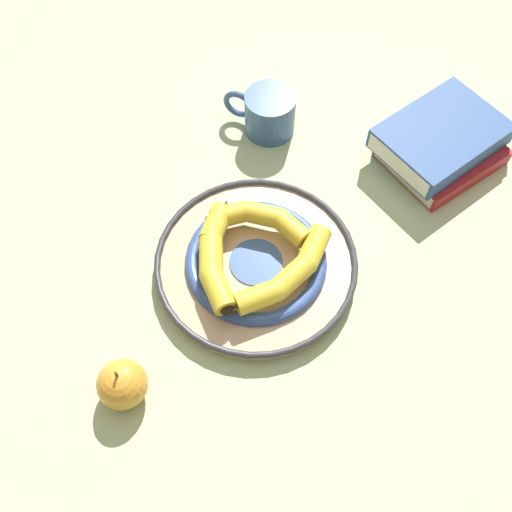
{
  "coord_description": "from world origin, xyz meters",
  "views": [
    {
      "loc": [
        0.37,
        -0.29,
        0.84
      ],
      "look_at": [
        0.02,
        0.01,
        0.04
      ],
      "focal_mm": 42.0,
      "sensor_mm": 36.0,
      "label": 1
    }
  ],
  "objects_px": {
    "banana_c": "(287,275)",
    "coffee_mug": "(268,113)",
    "banana_b": "(215,254)",
    "book_stack": "(440,144)",
    "decorative_bowl": "(256,263)",
    "banana_a": "(263,220)",
    "apple": "(122,384)"
  },
  "relations": [
    {
      "from": "banana_b",
      "to": "apple",
      "type": "height_order",
      "value": "apple"
    },
    {
      "from": "banana_c",
      "to": "coffee_mug",
      "type": "relative_size",
      "value": 1.64
    },
    {
      "from": "banana_c",
      "to": "banana_a",
      "type": "bearing_deg",
      "value": 64.55
    },
    {
      "from": "banana_a",
      "to": "banana_c",
      "type": "bearing_deg",
      "value": 124.19
    },
    {
      "from": "banana_b",
      "to": "banana_c",
      "type": "xyz_separation_m",
      "value": [
        0.1,
        0.06,
        -0.0
      ]
    },
    {
      "from": "decorative_bowl",
      "to": "book_stack",
      "type": "xyz_separation_m",
      "value": [
        0.04,
        0.39,
        0.02
      ]
    },
    {
      "from": "apple",
      "to": "coffee_mug",
      "type": "bearing_deg",
      "value": 115.62
    },
    {
      "from": "apple",
      "to": "banana_a",
      "type": "bearing_deg",
      "value": 101.12
    },
    {
      "from": "decorative_bowl",
      "to": "banana_c",
      "type": "relative_size",
      "value": 1.52
    },
    {
      "from": "banana_c",
      "to": "book_stack",
      "type": "relative_size",
      "value": 0.97
    },
    {
      "from": "banana_b",
      "to": "apple",
      "type": "relative_size",
      "value": 2.01
    },
    {
      "from": "banana_c",
      "to": "apple",
      "type": "xyz_separation_m",
      "value": [
        -0.03,
        -0.28,
        -0.02
      ]
    },
    {
      "from": "decorative_bowl",
      "to": "apple",
      "type": "bearing_deg",
      "value": -84.35
    },
    {
      "from": "decorative_bowl",
      "to": "banana_a",
      "type": "relative_size",
      "value": 2.05
    },
    {
      "from": "book_stack",
      "to": "apple",
      "type": "height_order",
      "value": "apple"
    },
    {
      "from": "banana_a",
      "to": "book_stack",
      "type": "xyz_separation_m",
      "value": [
        0.08,
        0.34,
        -0.02
      ]
    },
    {
      "from": "decorative_bowl",
      "to": "book_stack",
      "type": "bearing_deg",
      "value": 83.53
    },
    {
      "from": "book_stack",
      "to": "banana_c",
      "type": "bearing_deg",
      "value": 1.11
    },
    {
      "from": "decorative_bowl",
      "to": "banana_b",
      "type": "relative_size",
      "value": 1.92
    },
    {
      "from": "banana_a",
      "to": "apple",
      "type": "bearing_deg",
      "value": 68.1
    },
    {
      "from": "decorative_bowl",
      "to": "apple",
      "type": "height_order",
      "value": "apple"
    },
    {
      "from": "banana_a",
      "to": "book_stack",
      "type": "bearing_deg",
      "value": -136.2
    },
    {
      "from": "banana_b",
      "to": "book_stack",
      "type": "xyz_separation_m",
      "value": [
        0.08,
        0.44,
        -0.02
      ]
    },
    {
      "from": "decorative_bowl",
      "to": "banana_c",
      "type": "height_order",
      "value": "banana_c"
    },
    {
      "from": "decorative_bowl",
      "to": "book_stack",
      "type": "height_order",
      "value": "book_stack"
    },
    {
      "from": "book_stack",
      "to": "apple",
      "type": "bearing_deg",
      "value": -2.84
    },
    {
      "from": "banana_a",
      "to": "book_stack",
      "type": "height_order",
      "value": "book_stack"
    },
    {
      "from": "banana_c",
      "to": "book_stack",
      "type": "xyz_separation_m",
      "value": [
        -0.02,
        0.38,
        -0.02
      ]
    },
    {
      "from": "banana_b",
      "to": "apple",
      "type": "distance_m",
      "value": 0.23
    },
    {
      "from": "apple",
      "to": "decorative_bowl",
      "type": "bearing_deg",
      "value": 95.65
    },
    {
      "from": "banana_c",
      "to": "coffee_mug",
      "type": "xyz_separation_m",
      "value": [
        -0.27,
        0.21,
        -0.01
      ]
    },
    {
      "from": "coffee_mug",
      "to": "decorative_bowl",
      "type": "bearing_deg",
      "value": 107.57
    }
  ]
}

